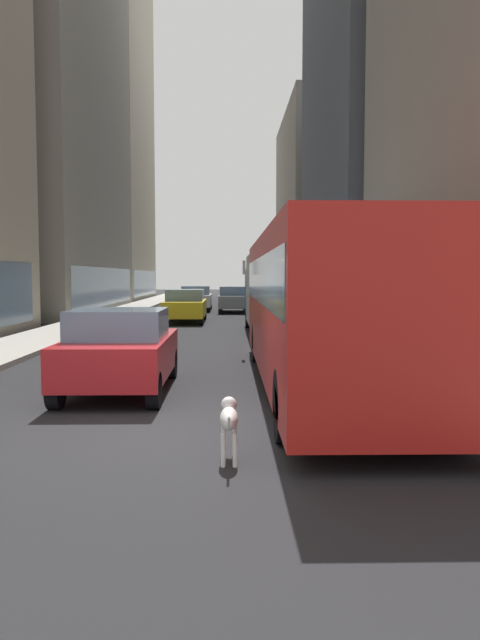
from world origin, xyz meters
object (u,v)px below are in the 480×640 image
object	(u,v)px
car_white_van	(196,298)
car_red_coupe	(120,350)
car_yellow_taxi	(185,306)
dalmatian_dog	(229,419)
transit_bus	(322,299)
pedestrian_in_coat	(465,333)
box_truck	(277,291)
pedestrian_with_handbag	(443,334)
car_grey_wagon	(233,299)

from	to	relation	value
car_white_van	car_red_coupe	bearing A→B (deg)	-90.00
car_yellow_taxi	dalmatian_dog	xyz separation A→B (m)	(2.10, -22.11, -0.31)
transit_bus	pedestrian_in_coat	size ratio (longest dim) A/B	6.82
car_red_coupe	car_yellow_taxi	bearing A→B (deg)	90.00
transit_bus	pedestrian_in_coat	bearing A→B (deg)	14.55
transit_bus	dalmatian_dog	size ratio (longest dim) A/B	11.98
box_truck	pedestrian_in_coat	distance (m)	10.90
dalmatian_dog	pedestrian_with_handbag	xyz separation A→B (m)	(4.64, 5.61, 0.50)
car_red_coupe	dalmatian_dog	xyz separation A→B (m)	(2.10, -4.38, -0.31)
transit_bus	dalmatian_dog	xyz separation A→B (m)	(-1.90, -4.94, -1.26)
car_white_van	box_truck	size ratio (longest dim) A/B	0.63
transit_bus	car_red_coupe	xyz separation A→B (m)	(-4.00, -0.57, -0.96)
car_white_van	dalmatian_dog	distance (m)	32.07
pedestrian_with_handbag	car_red_coupe	bearing A→B (deg)	-169.61
car_grey_wagon	pedestrian_with_handbag	distance (m)	25.21
pedestrian_with_handbag	box_truck	bearing A→B (deg)	104.56
box_truck	car_grey_wagon	bearing A→B (deg)	96.40
car_grey_wagon	car_yellow_taxi	bearing A→B (deg)	-106.06
box_truck	dalmatian_dog	world-z (taller)	box_truck
car_yellow_taxi	box_truck	distance (m)	7.21
transit_bus	pedestrian_with_handbag	xyz separation A→B (m)	(2.74, 0.67, -0.76)
car_grey_wagon	dalmatian_dog	distance (m)	30.45
car_white_van	pedestrian_with_handbag	bearing A→B (deg)	-75.67
box_truck	car_yellow_taxi	bearing A→B (deg)	123.96
car_white_van	box_truck	xyz separation A→B (m)	(4.00, -15.83, 0.84)
transit_bus	box_truck	world-z (taller)	same
car_yellow_taxi	pedestrian_in_coat	size ratio (longest dim) A/B	2.78
car_grey_wagon	car_red_coupe	bearing A→B (deg)	-95.26
car_red_coupe	pedestrian_with_handbag	xyz separation A→B (m)	(6.74, 1.24, 0.19)
pedestrian_with_handbag	transit_bus	bearing A→B (deg)	-166.29
transit_bus	car_white_van	world-z (taller)	transit_bus
car_yellow_taxi	dalmatian_dog	bearing A→B (deg)	-84.58
box_truck	dalmatian_dog	size ratio (longest dim) A/B	7.79
car_grey_wagon	pedestrian_in_coat	world-z (taller)	pedestrian_in_coat
car_white_van	car_grey_wagon	size ratio (longest dim) A/B	0.99
car_red_coupe	pedestrian_in_coat	distance (m)	7.42
car_grey_wagon	dalmatian_dog	world-z (taller)	car_grey_wagon
transit_bus	car_yellow_taxi	size ratio (longest dim) A/B	2.45
pedestrian_with_handbag	car_yellow_taxi	bearing A→B (deg)	112.23
pedestrian_with_handbag	pedestrian_in_coat	xyz separation A→B (m)	(0.54, 0.18, -0.00)
car_white_van	pedestrian_in_coat	bearing A→B (deg)	-74.47
car_yellow_taxi	box_truck	bearing A→B (deg)	-56.04
dalmatian_dog	car_red_coupe	bearing A→B (deg)	115.62
transit_bus	car_red_coupe	world-z (taller)	transit_bus
box_truck	car_white_van	bearing A→B (deg)	104.18
car_grey_wagon	pedestrian_in_coat	distance (m)	25.13
car_red_coupe	car_white_van	world-z (taller)	same
transit_bus	pedestrian_in_coat	distance (m)	3.48
transit_bus	car_red_coupe	distance (m)	4.15
car_grey_wagon	pedestrian_in_coat	xyz separation A→B (m)	(4.89, -24.65, 0.19)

